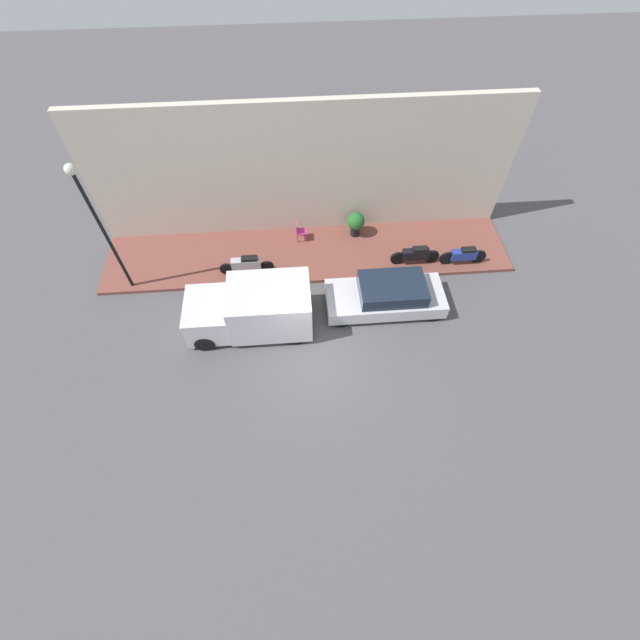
{
  "coord_description": "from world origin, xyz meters",
  "views": [
    {
      "loc": [
        -7.77,
        0.48,
        12.95
      ],
      "look_at": [
        1.23,
        -0.22,
        0.6
      ],
      "focal_mm": 24.0,
      "sensor_mm": 36.0,
      "label": 1
    }
  ],
  "objects_px": {
    "parked_car": "(387,296)",
    "delivery_van": "(251,309)",
    "potted_plant": "(356,223)",
    "cafe_chair": "(299,230)",
    "motorcycle_blue": "(464,255)",
    "streetlamp": "(94,213)",
    "scooter_silver": "(247,265)",
    "motorcycle_black": "(416,255)"
  },
  "relations": [
    {
      "from": "motorcycle_blue",
      "to": "potted_plant",
      "type": "bearing_deg",
      "value": 63.96
    },
    {
      "from": "motorcycle_black",
      "to": "cafe_chair",
      "type": "bearing_deg",
      "value": 69.28
    },
    {
      "from": "potted_plant",
      "to": "scooter_silver",
      "type": "bearing_deg",
      "value": 112.46
    },
    {
      "from": "motorcycle_blue",
      "to": "scooter_silver",
      "type": "xyz_separation_m",
      "value": [
        0.13,
        8.73,
        0.02
      ]
    },
    {
      "from": "scooter_silver",
      "to": "potted_plant",
      "type": "bearing_deg",
      "value": -67.54
    },
    {
      "from": "motorcycle_blue",
      "to": "streetlamp",
      "type": "relative_size",
      "value": 0.35
    },
    {
      "from": "parked_car",
      "to": "scooter_silver",
      "type": "bearing_deg",
      "value": 68.97
    },
    {
      "from": "motorcycle_blue",
      "to": "potted_plant",
      "type": "height_order",
      "value": "potted_plant"
    },
    {
      "from": "motorcycle_black",
      "to": "streetlamp",
      "type": "bearing_deg",
      "value": 91.74
    },
    {
      "from": "motorcycle_blue",
      "to": "cafe_chair",
      "type": "distance_m",
      "value": 6.83
    },
    {
      "from": "parked_car",
      "to": "cafe_chair",
      "type": "distance_m",
      "value": 4.89
    },
    {
      "from": "delivery_van",
      "to": "motorcycle_blue",
      "type": "relative_size",
      "value": 2.3
    },
    {
      "from": "motorcycle_black",
      "to": "motorcycle_blue",
      "type": "bearing_deg",
      "value": -94.66
    },
    {
      "from": "motorcycle_black",
      "to": "cafe_chair",
      "type": "xyz_separation_m",
      "value": [
        1.75,
        4.62,
        0.06
      ]
    },
    {
      "from": "motorcycle_black",
      "to": "potted_plant",
      "type": "height_order",
      "value": "potted_plant"
    },
    {
      "from": "delivery_van",
      "to": "scooter_silver",
      "type": "relative_size",
      "value": 2.05
    },
    {
      "from": "delivery_van",
      "to": "streetlamp",
      "type": "bearing_deg",
      "value": 65.05
    },
    {
      "from": "parked_car",
      "to": "motorcycle_blue",
      "type": "xyz_separation_m",
      "value": [
        1.89,
        -3.47,
        -0.05
      ]
    },
    {
      "from": "scooter_silver",
      "to": "cafe_chair",
      "type": "xyz_separation_m",
      "value": [
        1.77,
        -2.17,
        0.05
      ]
    },
    {
      "from": "delivery_van",
      "to": "motorcycle_black",
      "type": "height_order",
      "value": "delivery_van"
    },
    {
      "from": "parked_car",
      "to": "motorcycle_blue",
      "type": "relative_size",
      "value": 2.3
    },
    {
      "from": "motorcycle_blue",
      "to": "motorcycle_black",
      "type": "bearing_deg",
      "value": 85.34
    },
    {
      "from": "parked_car",
      "to": "scooter_silver",
      "type": "distance_m",
      "value": 5.64
    },
    {
      "from": "delivery_van",
      "to": "motorcycle_blue",
      "type": "distance_m",
      "value": 8.81
    },
    {
      "from": "motorcycle_blue",
      "to": "scooter_silver",
      "type": "relative_size",
      "value": 0.89
    },
    {
      "from": "cafe_chair",
      "to": "motorcycle_blue",
      "type": "bearing_deg",
      "value": -106.2
    },
    {
      "from": "delivery_van",
      "to": "scooter_silver",
      "type": "distance_m",
      "value": 2.6
    },
    {
      "from": "parked_car",
      "to": "streetlamp",
      "type": "bearing_deg",
      "value": 80.14
    },
    {
      "from": "parked_car",
      "to": "streetlamp",
      "type": "distance_m",
      "value": 10.42
    },
    {
      "from": "parked_car",
      "to": "motorcycle_black",
      "type": "relative_size",
      "value": 2.2
    },
    {
      "from": "parked_car",
      "to": "delivery_van",
      "type": "bearing_deg",
      "value": 96.13
    },
    {
      "from": "streetlamp",
      "to": "cafe_chair",
      "type": "bearing_deg",
      "value": -72.71
    },
    {
      "from": "parked_car",
      "to": "cafe_chair",
      "type": "bearing_deg",
      "value": 39.14
    },
    {
      "from": "motorcycle_blue",
      "to": "streetlamp",
      "type": "distance_m",
      "value": 13.64
    },
    {
      "from": "potted_plant",
      "to": "delivery_van",
      "type": "bearing_deg",
      "value": 135.95
    },
    {
      "from": "parked_car",
      "to": "cafe_chair",
      "type": "height_order",
      "value": "parked_car"
    },
    {
      "from": "delivery_van",
      "to": "streetlamp",
      "type": "relative_size",
      "value": 0.81
    },
    {
      "from": "streetlamp",
      "to": "cafe_chair",
      "type": "height_order",
      "value": "streetlamp"
    },
    {
      "from": "cafe_chair",
      "to": "motorcycle_black",
      "type": "bearing_deg",
      "value": -110.72
    },
    {
      "from": "delivery_van",
      "to": "potted_plant",
      "type": "bearing_deg",
      "value": -44.05
    },
    {
      "from": "motorcycle_black",
      "to": "cafe_chair",
      "type": "height_order",
      "value": "cafe_chair"
    },
    {
      "from": "motorcycle_blue",
      "to": "cafe_chair",
      "type": "bearing_deg",
      "value": 73.8
    }
  ]
}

